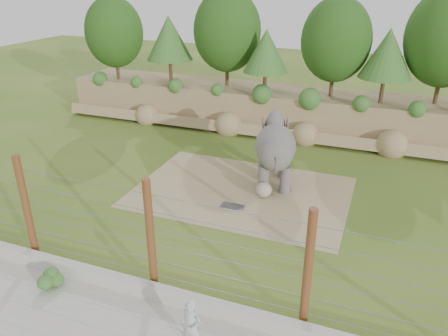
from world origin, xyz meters
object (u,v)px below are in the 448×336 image
(stone_ball, at_px, (264,190))
(barrier_fence, at_px, (150,236))
(elephant, at_px, (275,155))
(zookeeper, at_px, (191,327))

(stone_ball, bearing_deg, barrier_fence, -102.54)
(elephant, xyz_separation_m, stone_ball, (-0.08, -1.49, -1.19))
(barrier_fence, bearing_deg, zookeeper, -41.32)
(stone_ball, height_order, barrier_fence, barrier_fence)
(barrier_fence, distance_m, zookeeper, 3.29)
(elephant, height_order, zookeeper, elephant)
(elephant, distance_m, barrier_fence, 9.04)
(elephant, relative_size, zookeeper, 2.24)
(barrier_fence, xyz_separation_m, zookeeper, (2.32, -2.04, -1.12))
(elephant, height_order, stone_ball, elephant)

